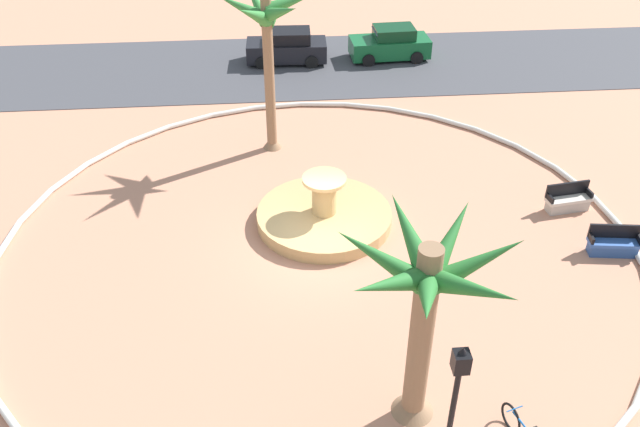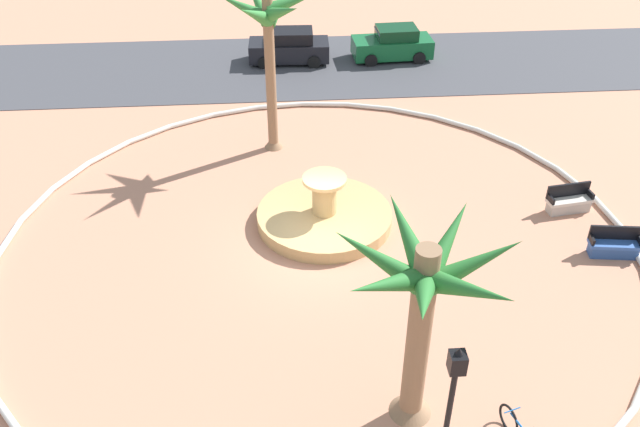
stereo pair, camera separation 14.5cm
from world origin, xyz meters
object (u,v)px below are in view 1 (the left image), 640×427
fountain (324,216)px  parked_car_second (390,44)px  palm_tree_by_curb (426,295)px  palm_tree_near_fountain (268,29)px  lamppost (453,410)px  parked_car_leftmost (287,47)px  bench_east (613,245)px  bench_west (568,201)px

fountain → parked_car_second: 14.84m
palm_tree_by_curb → parked_car_second: 22.58m
palm_tree_near_fountain → lamppost: size_ratio=1.49×
palm_tree_near_fountain → palm_tree_by_curb: (3.06, -13.40, -1.07)m
parked_car_leftmost → bench_east: bearing=-59.7°
palm_tree_by_curb → bench_west: (7.07, 8.12, -3.49)m
fountain → palm_tree_near_fountain: size_ratio=0.72×
bench_east → lamppost: (-7.33, -7.60, 2.17)m
palm_tree_near_fountain → parked_car_leftmost: bearing=83.7°
palm_tree_near_fountain → parked_car_second: (6.23, 8.75, -4.12)m
palm_tree_near_fountain → bench_west: (10.13, -5.28, -4.55)m
palm_tree_near_fountain → parked_car_second: bearing=54.5°
bench_east → parked_car_leftmost: parked_car_leftmost is taller
bench_east → parked_car_second: size_ratio=0.40×
palm_tree_by_curb → bench_east: bearing=36.5°
palm_tree_near_fountain → fountain: bearing=-73.3°
bench_west → parked_car_second: bearing=105.5°
lamppost → parked_car_second: lamppost is taller
palm_tree_by_curb → parked_car_second: size_ratio=1.31×
lamppost → parked_car_leftmost: bearing=95.5°
parked_car_leftmost → lamppost: bearing=-84.5°
palm_tree_near_fountain → palm_tree_by_curb: palm_tree_near_fountain is taller
fountain → lamppost: 10.43m
bench_east → lamppost: lamppost is taller
bench_west → lamppost: 12.40m
palm_tree_near_fountain → bench_east: (10.63, -7.79, -4.55)m
fountain → palm_tree_by_curb: 8.92m
palm_tree_by_curb → parked_car_second: bearing=81.9°
bench_west → parked_car_leftmost: size_ratio=0.41×
fountain → bench_west: fountain is taller
parked_car_second → fountain: bearing=-108.2°
fountain → parked_car_leftmost: fountain is taller
bench_east → palm_tree_by_curb: bearing=-143.5°
bench_east → parked_car_leftmost: bearing=120.3°
lamppost → parked_car_second: (2.93, 24.14, -1.73)m
palm_tree_near_fountain → bench_west: bearing=-27.5°
bench_east → bench_west: bearing=101.3°
bench_east → parked_car_leftmost: size_ratio=0.41×
parked_car_leftmost → parked_car_second: same height
bench_west → lamppost: (-6.83, -10.11, 2.17)m
fountain → bench_east: (9.03, -2.45, 0.07)m
fountain → bench_west: size_ratio=2.77×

